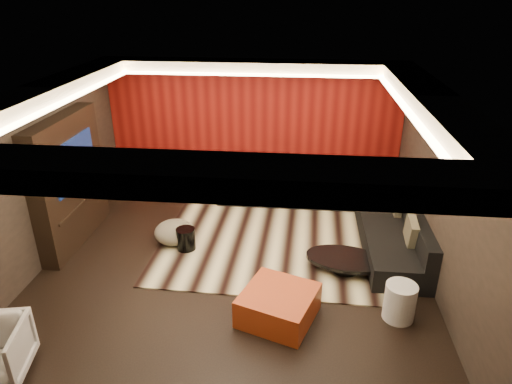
# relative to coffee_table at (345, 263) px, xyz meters

# --- Properties ---
(floor) EXTENTS (6.00, 6.00, 0.02)m
(floor) POSITION_rel_coffee_table_xyz_m (-1.76, -0.08, -0.13)
(floor) COLOR black
(floor) RESTS_ON ground
(ceiling) EXTENTS (6.00, 6.00, 0.02)m
(ceiling) POSITION_rel_coffee_table_xyz_m (-1.76, -0.08, 2.69)
(ceiling) COLOR silver
(ceiling) RESTS_ON ground
(wall_back) EXTENTS (6.00, 0.02, 2.80)m
(wall_back) POSITION_rel_coffee_table_xyz_m (-1.76, 2.93, 1.28)
(wall_back) COLOR black
(wall_back) RESTS_ON ground
(wall_left) EXTENTS (0.02, 6.00, 2.80)m
(wall_left) POSITION_rel_coffee_table_xyz_m (-4.77, -0.08, 1.28)
(wall_left) COLOR black
(wall_left) RESTS_ON ground
(wall_right) EXTENTS (0.02, 6.00, 2.80)m
(wall_right) POSITION_rel_coffee_table_xyz_m (1.25, -0.08, 1.28)
(wall_right) COLOR black
(wall_right) RESTS_ON ground
(red_feature_wall) EXTENTS (5.98, 0.05, 2.78)m
(red_feature_wall) POSITION_rel_coffee_table_xyz_m (-1.76, 2.89, 1.28)
(red_feature_wall) COLOR #6B0C0A
(red_feature_wall) RESTS_ON ground
(soffit_back) EXTENTS (6.00, 0.60, 0.22)m
(soffit_back) POSITION_rel_coffee_table_xyz_m (-1.76, 2.62, 2.57)
(soffit_back) COLOR silver
(soffit_back) RESTS_ON ground
(soffit_front) EXTENTS (6.00, 0.60, 0.22)m
(soffit_front) POSITION_rel_coffee_table_xyz_m (-1.76, -2.78, 2.57)
(soffit_front) COLOR silver
(soffit_front) RESTS_ON ground
(soffit_left) EXTENTS (0.60, 4.80, 0.22)m
(soffit_left) POSITION_rel_coffee_table_xyz_m (-4.46, -0.08, 2.57)
(soffit_left) COLOR silver
(soffit_left) RESTS_ON ground
(soffit_right) EXTENTS (0.60, 4.80, 0.22)m
(soffit_right) POSITION_rel_coffee_table_xyz_m (0.94, -0.08, 2.57)
(soffit_right) COLOR silver
(soffit_right) RESTS_ON ground
(cove_back) EXTENTS (4.80, 0.08, 0.04)m
(cove_back) POSITION_rel_coffee_table_xyz_m (-1.76, 2.28, 2.48)
(cove_back) COLOR #FFD899
(cove_back) RESTS_ON ground
(cove_front) EXTENTS (4.80, 0.08, 0.04)m
(cove_front) POSITION_rel_coffee_table_xyz_m (-1.76, -2.44, 2.48)
(cove_front) COLOR #FFD899
(cove_front) RESTS_ON ground
(cove_left) EXTENTS (0.08, 4.80, 0.04)m
(cove_left) POSITION_rel_coffee_table_xyz_m (-4.12, -0.08, 2.48)
(cove_left) COLOR #FFD899
(cove_left) RESTS_ON ground
(cove_right) EXTENTS (0.08, 4.80, 0.04)m
(cove_right) POSITION_rel_coffee_table_xyz_m (0.60, -0.08, 2.48)
(cove_right) COLOR #FFD899
(cove_right) RESTS_ON ground
(tv_surround) EXTENTS (0.30, 2.00, 2.20)m
(tv_surround) POSITION_rel_coffee_table_xyz_m (-4.61, 0.52, 0.98)
(tv_surround) COLOR black
(tv_surround) RESTS_ON ground
(tv_screen) EXTENTS (0.04, 1.30, 0.80)m
(tv_screen) POSITION_rel_coffee_table_xyz_m (-4.45, 0.52, 1.33)
(tv_screen) COLOR black
(tv_screen) RESTS_ON ground
(tv_shelf) EXTENTS (0.04, 1.60, 0.04)m
(tv_shelf) POSITION_rel_coffee_table_xyz_m (-4.45, 0.52, 0.58)
(tv_shelf) COLOR black
(tv_shelf) RESTS_ON ground
(rug) EXTENTS (4.07, 3.10, 0.02)m
(rug) POSITION_rel_coffee_table_xyz_m (-1.13, 0.65, -0.11)
(rug) COLOR beige
(rug) RESTS_ON floor
(coffee_table) EXTENTS (1.45, 1.45, 0.21)m
(coffee_table) POSITION_rel_coffee_table_xyz_m (0.00, 0.00, 0.00)
(coffee_table) COLOR black
(coffee_table) RESTS_ON rug
(drum_stool) EXTENTS (0.42, 0.42, 0.37)m
(drum_stool) POSITION_rel_coffee_table_xyz_m (-2.63, 0.34, 0.08)
(drum_stool) COLOR black
(drum_stool) RESTS_ON rug
(striped_pouf) EXTENTS (0.85, 0.85, 0.38)m
(striped_pouf) POSITION_rel_coffee_table_xyz_m (-2.88, 0.54, 0.09)
(striped_pouf) COLOR #C1B796
(striped_pouf) RESTS_ON rug
(white_side_table) EXTENTS (0.52, 0.52, 0.52)m
(white_side_table) POSITION_rel_coffee_table_xyz_m (0.62, -1.07, 0.14)
(white_side_table) COLOR silver
(white_side_table) RESTS_ON floor
(orange_ottoman) EXTENTS (1.16, 1.16, 0.40)m
(orange_ottoman) POSITION_rel_coffee_table_xyz_m (-0.98, -1.23, 0.08)
(orange_ottoman) COLOR #9A3B13
(orange_ottoman) RESTS_ON floor
(sectional_sofa) EXTENTS (3.65, 3.50, 0.75)m
(sectional_sofa) POSITION_rel_coffee_table_xyz_m (-0.03, 1.78, 0.14)
(sectional_sofa) COLOR black
(sectional_sofa) RESTS_ON floor
(throw_pillows) EXTENTS (3.17, 2.75, 0.50)m
(throw_pillows) POSITION_rel_coffee_table_xyz_m (0.00, 1.81, 0.50)
(throw_pillows) COLOR #C1B98D
(throw_pillows) RESTS_ON sectional_sofa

